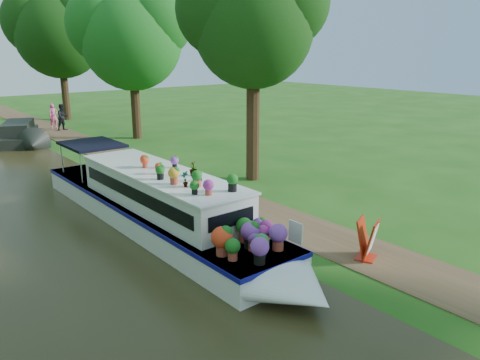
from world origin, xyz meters
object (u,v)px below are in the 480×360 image
sandwich_board (368,241)px  pedestrian_pink (53,116)px  plant_boat (161,204)px  pedestrian_dark (63,117)px  second_boat (19,134)px

sandwich_board → pedestrian_pink: 26.91m
plant_boat → sandwich_board: (3.18, -5.24, -0.34)m
sandwich_board → pedestrian_pink: size_ratio=0.62×
plant_boat → pedestrian_dark: 21.02m
sandwich_board → pedestrian_pink: pedestrian_pink is taller
plant_boat → pedestrian_pink: 22.00m
plant_boat → second_boat: bearing=88.4°
pedestrian_pink → pedestrian_dark: 1.09m
second_boat → pedestrian_pink: pedestrian_pink is taller
second_boat → pedestrian_dark: bearing=59.9°
pedestrian_dark → pedestrian_pink: bearing=90.5°
sandwich_board → pedestrian_dark: 25.86m
second_boat → sandwich_board: bearing=-61.1°
second_boat → pedestrian_dark: (3.65, 2.81, 0.41)m
plant_boat → pedestrian_dark: plant_boat is taller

